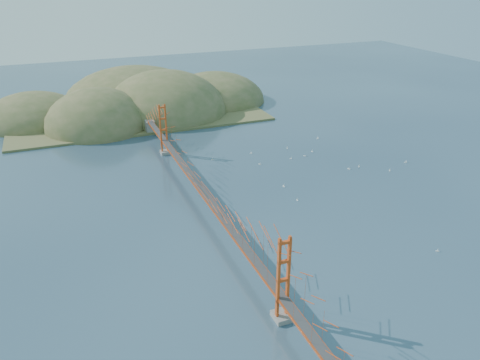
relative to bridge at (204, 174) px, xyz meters
name	(u,v)px	position (x,y,z in m)	size (l,w,h in m)	color
ground	(206,211)	(0.00, -0.18, -7.01)	(320.00, 320.00, 0.00)	#2B4256
bridge	(204,174)	(0.00, 0.00, 0.00)	(2.20, 94.40, 12.00)	gray
far_headlands	(142,110)	(2.21, 68.33, -7.01)	(84.00, 58.00, 25.00)	olive
sailboat_9	(390,170)	(41.79, 2.18, -6.86)	(0.61, 0.61, 0.66)	white
sailboat_0	(297,200)	(17.05, -2.65, -6.87)	(0.43, 0.52, 0.61)	white
sailboat_1	(260,164)	(17.69, 15.67, -6.85)	(0.70, 0.70, 0.73)	white
sailboat_16	(305,156)	(29.19, 16.30, -6.85)	(0.68, 0.68, 0.72)	white
sailboat_2	(438,251)	(28.73, -25.72, -6.87)	(0.55, 0.55, 0.59)	white
sailboat_12	(213,159)	(8.92, 22.03, -6.86)	(0.59, 0.49, 0.69)	white
sailboat_14	(284,186)	(17.44, 3.63, -6.85)	(0.50, 0.63, 0.74)	white
sailboat_3	(251,153)	(18.43, 22.36, -6.87)	(0.53, 0.46, 0.61)	white
sailboat_17	(318,138)	(38.01, 25.45, -6.86)	(0.62, 0.57, 0.70)	white
sailboat_8	(287,148)	(27.69, 22.11, -6.86)	(0.63, 0.63, 0.66)	white
sailboat_11	(406,162)	(48.04, 4.61, -6.86)	(0.62, 0.62, 0.70)	white
sailboat_4	(359,166)	(36.96, 6.37, -6.86)	(0.62, 0.62, 0.65)	white
sailboat_15	(312,151)	(32.21, 18.11, -6.85)	(0.57, 0.63, 0.72)	white
sailboat_5	(349,168)	(34.30, 6.22, -6.85)	(0.66, 0.66, 0.72)	white
sailboat_7	(291,158)	(25.53, 16.03, -6.87)	(0.54, 0.48, 0.61)	white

